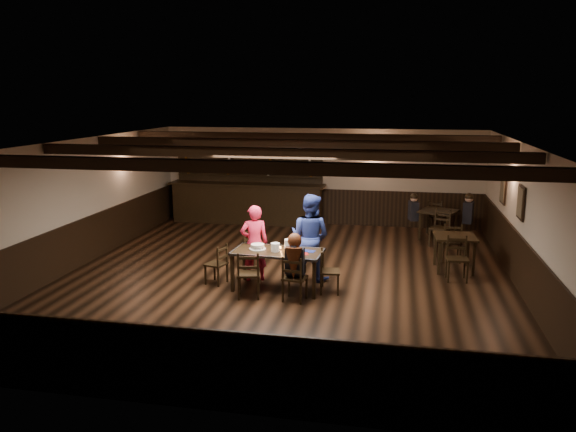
% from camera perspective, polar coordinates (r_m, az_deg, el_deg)
% --- Properties ---
extents(ground, '(10.00, 10.00, 0.00)m').
position_cam_1_polar(ground, '(11.41, -0.26, -6.20)').
color(ground, black).
rests_on(ground, ground).
extents(room_shell, '(9.02, 10.02, 2.71)m').
position_cam_1_polar(room_shell, '(11.02, -0.18, 2.51)').
color(room_shell, '#C0B49F').
rests_on(room_shell, ground).
extents(dining_table, '(1.72, 0.94, 0.75)m').
position_cam_1_polar(dining_table, '(10.52, -1.04, -3.92)').
color(dining_table, black).
rests_on(dining_table, ground).
extents(chair_near_left, '(0.48, 0.47, 0.87)m').
position_cam_1_polar(chair_near_left, '(10.10, -4.04, -5.64)').
color(chair_near_left, black).
rests_on(chair_near_left, ground).
extents(chair_near_right, '(0.44, 0.43, 0.84)m').
position_cam_1_polar(chair_near_right, '(9.92, 0.55, -6.06)').
color(chair_near_right, black).
rests_on(chair_near_right, ground).
extents(chair_end_left, '(0.43, 0.45, 0.78)m').
position_cam_1_polar(chair_end_left, '(10.94, -7.02, -4.58)').
color(chair_end_left, black).
rests_on(chair_end_left, ground).
extents(chair_end_right, '(0.40, 0.42, 0.82)m').
position_cam_1_polar(chair_end_right, '(10.42, 3.88, -5.26)').
color(chair_end_right, black).
rests_on(chair_end_right, ground).
extents(chair_far_pushed, '(0.41, 0.39, 0.80)m').
position_cam_1_polar(chair_far_pushed, '(11.98, -3.72, -2.98)').
color(chair_far_pushed, black).
rests_on(chair_far_pushed, ground).
extents(woman_pink, '(0.64, 0.53, 1.51)m').
position_cam_1_polar(woman_pink, '(11.04, -3.44, -2.75)').
color(woman_pink, red).
rests_on(woman_pink, ground).
extents(man_blue, '(1.00, 0.88, 1.72)m').
position_cam_1_polar(man_blue, '(11.09, 2.25, -2.12)').
color(man_blue, navy).
rests_on(man_blue, ground).
extents(seated_person, '(0.33, 0.50, 0.81)m').
position_cam_1_polar(seated_person, '(9.87, 0.68, -4.12)').
color(seated_person, black).
rests_on(seated_person, ground).
extents(cake, '(0.32, 0.32, 0.10)m').
position_cam_1_polar(cake, '(10.60, -3.11, -3.15)').
color(cake, white).
rests_on(cake, dining_table).
extents(plate_stack_a, '(0.17, 0.17, 0.16)m').
position_cam_1_polar(plate_stack_a, '(10.44, -1.29, -3.18)').
color(plate_stack_a, white).
rests_on(plate_stack_a, dining_table).
extents(plate_stack_b, '(0.19, 0.19, 0.23)m').
position_cam_1_polar(plate_stack_b, '(10.44, 0.17, -2.98)').
color(plate_stack_b, white).
rests_on(plate_stack_b, dining_table).
extents(tea_light, '(0.05, 0.05, 0.06)m').
position_cam_1_polar(tea_light, '(10.56, -0.79, -3.31)').
color(tea_light, '#A5A8AD').
rests_on(tea_light, dining_table).
extents(salt_shaker, '(0.03, 0.03, 0.09)m').
position_cam_1_polar(salt_shaker, '(10.37, 0.70, -3.48)').
color(salt_shaker, silver).
rests_on(salt_shaker, dining_table).
extents(pepper_shaker, '(0.03, 0.03, 0.08)m').
position_cam_1_polar(pepper_shaker, '(10.26, 1.17, -3.68)').
color(pepper_shaker, '#A5A8AD').
rests_on(pepper_shaker, dining_table).
extents(drink_glass, '(0.06, 0.06, 0.10)m').
position_cam_1_polar(drink_glass, '(10.53, 0.89, -3.20)').
color(drink_glass, silver).
rests_on(drink_glass, dining_table).
extents(menu_red, '(0.34, 0.28, 0.00)m').
position_cam_1_polar(menu_red, '(10.29, 1.23, -3.84)').
color(menu_red, maroon).
rests_on(menu_red, dining_table).
extents(menu_blue, '(0.28, 0.22, 0.00)m').
position_cam_1_polar(menu_blue, '(10.47, 2.04, -3.57)').
color(menu_blue, '#0F184F').
rests_on(menu_blue, dining_table).
extents(bar_counter, '(4.46, 0.70, 2.20)m').
position_cam_1_polar(bar_counter, '(16.15, -4.12, 1.89)').
color(bar_counter, black).
rests_on(bar_counter, ground).
extents(back_table_a, '(0.87, 0.87, 0.75)m').
position_cam_1_polar(back_table_a, '(12.15, 16.58, -2.37)').
color(back_table_a, black).
rests_on(back_table_a, ground).
extents(back_table_b, '(1.10, 1.10, 0.75)m').
position_cam_1_polar(back_table_b, '(14.68, 15.04, 0.17)').
color(back_table_b, black).
rests_on(back_table_b, ground).
extents(bg_patron_left, '(0.27, 0.37, 0.69)m').
position_cam_1_polar(bg_patron_left, '(14.65, 12.64, 0.91)').
color(bg_patron_left, black).
rests_on(bg_patron_left, ground).
extents(bg_patron_right, '(0.31, 0.41, 0.76)m').
position_cam_1_polar(bg_patron_right, '(14.68, 17.86, 0.77)').
color(bg_patron_right, black).
rests_on(bg_patron_right, ground).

